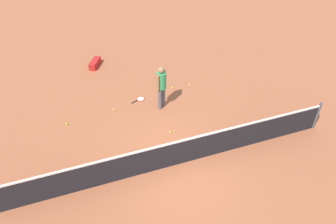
{
  "coord_description": "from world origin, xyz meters",
  "views": [
    {
      "loc": [
        2.53,
        6.37,
        7.59
      ],
      "look_at": [
        -0.26,
        -1.42,
        0.9
      ],
      "focal_mm": 35.75,
      "sensor_mm": 36.0,
      "label": 1
    }
  ],
  "objects_px": {
    "tennis_racket_near_player": "(140,99)",
    "tennis_ball_near_player": "(172,88)",
    "tennis_ball_baseline": "(67,124)",
    "player_near_side": "(161,84)",
    "tennis_ball_by_net": "(170,132)",
    "tennis_ball_stray_right": "(163,79)",
    "tennis_ball_stray_left": "(114,110)",
    "tennis_ball_midcourt": "(189,85)",
    "equipment_bag": "(95,63)"
  },
  "relations": [
    {
      "from": "tennis_ball_midcourt",
      "to": "tennis_ball_stray_right",
      "type": "bearing_deg",
      "value": -40.84
    },
    {
      "from": "tennis_ball_near_player",
      "to": "tennis_ball_stray_right",
      "type": "bearing_deg",
      "value": -78.36
    },
    {
      "from": "tennis_ball_stray_left",
      "to": "tennis_ball_stray_right",
      "type": "distance_m",
      "value": 2.67
    },
    {
      "from": "player_near_side",
      "to": "tennis_ball_by_net",
      "type": "xyz_separation_m",
      "value": [
        0.19,
        1.43,
        -0.98
      ]
    },
    {
      "from": "tennis_ball_by_net",
      "to": "tennis_ball_midcourt",
      "type": "relative_size",
      "value": 1.0
    },
    {
      "from": "tennis_racket_near_player",
      "to": "tennis_ball_near_player",
      "type": "xyz_separation_m",
      "value": [
        -1.41,
        -0.27,
        0.02
      ]
    },
    {
      "from": "tennis_racket_near_player",
      "to": "tennis_ball_near_player",
      "type": "height_order",
      "value": "tennis_ball_near_player"
    },
    {
      "from": "tennis_ball_by_net",
      "to": "tennis_ball_stray_left",
      "type": "xyz_separation_m",
      "value": [
        1.53,
        -1.8,
        0.0
      ]
    },
    {
      "from": "tennis_racket_near_player",
      "to": "tennis_ball_stray_right",
      "type": "distance_m",
      "value": 1.58
    },
    {
      "from": "tennis_ball_near_player",
      "to": "tennis_racket_near_player",
      "type": "bearing_deg",
      "value": 10.88
    },
    {
      "from": "tennis_ball_by_net",
      "to": "tennis_ball_baseline",
      "type": "xyz_separation_m",
      "value": [
        3.22,
        -1.59,
        0.0
      ]
    },
    {
      "from": "tennis_ball_midcourt",
      "to": "tennis_ball_stray_right",
      "type": "height_order",
      "value": "same"
    },
    {
      "from": "player_near_side",
      "to": "tennis_ball_near_player",
      "type": "relative_size",
      "value": 25.76
    },
    {
      "from": "tennis_ball_near_player",
      "to": "tennis_ball_baseline",
      "type": "bearing_deg",
      "value": 11.12
    },
    {
      "from": "tennis_ball_baseline",
      "to": "tennis_ball_stray_left",
      "type": "bearing_deg",
      "value": -172.76
    },
    {
      "from": "tennis_ball_baseline",
      "to": "tennis_ball_stray_right",
      "type": "distance_m",
      "value": 4.31
    },
    {
      "from": "player_near_side",
      "to": "tennis_ball_by_net",
      "type": "relative_size",
      "value": 25.76
    },
    {
      "from": "tennis_ball_by_net",
      "to": "tennis_ball_baseline",
      "type": "bearing_deg",
      "value": -26.22
    },
    {
      "from": "tennis_racket_near_player",
      "to": "tennis_ball_stray_right",
      "type": "relative_size",
      "value": 9.17
    },
    {
      "from": "tennis_ball_near_player",
      "to": "tennis_ball_by_net",
      "type": "relative_size",
      "value": 1.0
    },
    {
      "from": "tennis_ball_midcourt",
      "to": "tennis_ball_stray_right",
      "type": "xyz_separation_m",
      "value": [
        0.85,
        -0.73,
        0.0
      ]
    },
    {
      "from": "tennis_ball_near_player",
      "to": "tennis_ball_stray_right",
      "type": "xyz_separation_m",
      "value": [
        0.14,
        -0.67,
        0.0
      ]
    },
    {
      "from": "player_near_side",
      "to": "tennis_ball_stray_left",
      "type": "relative_size",
      "value": 25.76
    },
    {
      "from": "tennis_ball_stray_left",
      "to": "tennis_ball_by_net",
      "type": "bearing_deg",
      "value": 130.22
    },
    {
      "from": "tennis_ball_stray_right",
      "to": "tennis_ball_by_net",
      "type": "bearing_deg",
      "value": 75.01
    },
    {
      "from": "tennis_racket_near_player",
      "to": "tennis_ball_baseline",
      "type": "xyz_separation_m",
      "value": [
        2.78,
        0.55,
        0.02
      ]
    },
    {
      "from": "tennis_ball_baseline",
      "to": "tennis_ball_near_player",
      "type": "bearing_deg",
      "value": -168.88
    },
    {
      "from": "tennis_ball_near_player",
      "to": "tennis_ball_baseline",
      "type": "height_order",
      "value": "same"
    },
    {
      "from": "tennis_ball_stray_left",
      "to": "player_near_side",
      "type": "bearing_deg",
      "value": 167.76
    },
    {
      "from": "tennis_racket_near_player",
      "to": "tennis_ball_near_player",
      "type": "relative_size",
      "value": 9.17
    },
    {
      "from": "player_near_side",
      "to": "tennis_ball_baseline",
      "type": "bearing_deg",
      "value": -2.62
    },
    {
      "from": "tennis_ball_midcourt",
      "to": "tennis_ball_stray_left",
      "type": "distance_m",
      "value": 3.24
    },
    {
      "from": "equipment_bag",
      "to": "tennis_ball_midcourt",
      "type": "bearing_deg",
      "value": 139.33
    },
    {
      "from": "tennis_ball_midcourt",
      "to": "equipment_bag",
      "type": "xyz_separation_m",
      "value": [
        3.26,
        -2.8,
        0.11
      ]
    },
    {
      "from": "tennis_ball_baseline",
      "to": "equipment_bag",
      "type": "height_order",
      "value": "equipment_bag"
    },
    {
      "from": "tennis_ball_by_net",
      "to": "equipment_bag",
      "type": "distance_m",
      "value": 5.39
    },
    {
      "from": "tennis_ball_near_player",
      "to": "tennis_ball_midcourt",
      "type": "height_order",
      "value": "same"
    },
    {
      "from": "tennis_ball_midcourt",
      "to": "tennis_ball_stray_left",
      "type": "xyz_separation_m",
      "value": [
        3.2,
        0.54,
        0.0
      ]
    },
    {
      "from": "player_near_side",
      "to": "tennis_ball_stray_right",
      "type": "bearing_deg",
      "value": -111.12
    },
    {
      "from": "tennis_ball_near_player",
      "to": "tennis_ball_stray_left",
      "type": "height_order",
      "value": "same"
    },
    {
      "from": "player_near_side",
      "to": "equipment_bag",
      "type": "distance_m",
      "value": 4.21
    },
    {
      "from": "tennis_racket_near_player",
      "to": "tennis_ball_midcourt",
      "type": "distance_m",
      "value": 2.13
    },
    {
      "from": "tennis_ball_near_player",
      "to": "equipment_bag",
      "type": "height_order",
      "value": "equipment_bag"
    },
    {
      "from": "tennis_ball_baseline",
      "to": "tennis_ball_stray_right",
      "type": "xyz_separation_m",
      "value": [
        -4.05,
        -1.49,
        0.0
      ]
    },
    {
      "from": "player_near_side",
      "to": "tennis_ball_by_net",
      "type": "bearing_deg",
      "value": 82.53
    },
    {
      "from": "tennis_ball_baseline",
      "to": "tennis_ball_by_net",
      "type": "bearing_deg",
      "value": 153.78
    },
    {
      "from": "equipment_bag",
      "to": "tennis_ball_near_player",
      "type": "bearing_deg",
      "value": 132.96
    },
    {
      "from": "tennis_ball_baseline",
      "to": "tennis_ball_stray_left",
      "type": "distance_m",
      "value": 1.71
    },
    {
      "from": "tennis_ball_stray_right",
      "to": "tennis_racket_near_player",
      "type": "bearing_deg",
      "value": 36.55
    },
    {
      "from": "tennis_ball_midcourt",
      "to": "player_near_side",
      "type": "bearing_deg",
      "value": 31.67
    }
  ]
}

